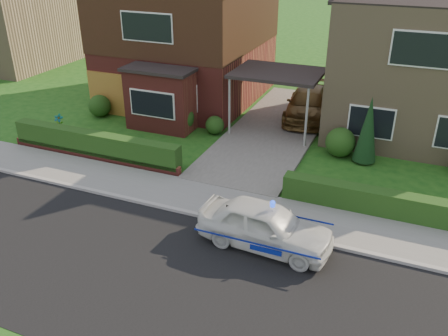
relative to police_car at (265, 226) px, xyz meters
The scene contains 23 objects.
ground 3.39m from the police_car, 133.83° to the right, with size 120.00×120.00×0.00m, color #184A13.
road 3.39m from the police_car, 133.83° to the right, with size 60.00×6.00×0.02m, color black.
kerb 2.47m from the police_car, 164.24° to the left, with size 60.00×0.16×0.12m, color #9E9993.
sidewalk 2.93m from the police_car, 143.57° to the left, with size 60.00×2.00×0.10m, color slate.
driveway 8.92m from the police_car, 105.00° to the left, with size 3.80×12.00×0.12m, color #666059.
house_left 14.41m from the police_car, 125.11° to the left, with size 7.50×9.53×7.25m.
house_right 12.47m from the police_car, 73.22° to the left, with size 7.50×8.06×7.25m.
carport_link 9.08m from the police_car, 105.07° to the left, with size 3.80×3.00×2.77m.
garage_door 12.99m from the police_car, 144.38° to the left, with size 2.20×0.10×2.10m, color brown.
dwarf_wall 8.62m from the police_car, 160.31° to the left, with size 7.70×0.25×0.36m, color maroon.
hedge_left 8.68m from the police_car, 159.37° to the left, with size 7.50×0.55×0.90m, color #163C13.
hedge_right 4.62m from the police_car, 40.16° to the left, with size 7.50×0.55×0.80m, color #163C13.
shrub_left_far 12.93m from the police_car, 146.69° to the left, with size 1.08×1.08×1.08m, color #163C13.
shrub_left_mid 9.35m from the police_car, 132.41° to the left, with size 1.32×1.32×1.32m, color #163C13.
shrub_left_near 8.60m from the police_car, 123.16° to the left, with size 0.84×0.84×0.84m, color #163C13.
shrub_right_near 7.06m from the police_car, 82.70° to the left, with size 1.20×1.20×1.20m, color #163C13.
conifer_a 7.09m from the police_car, 74.42° to the left, with size 0.90×0.90×2.60m, color black.
neighbour_left 26.19m from the police_car, 148.63° to the left, with size 6.50×7.00×5.20m, color #9C8260.
police_car is the anchor object (origin of this frame).
driveway_car 10.64m from the police_car, 97.04° to the left, with size 1.90×4.68×1.36m, color brown.
potted_plant_a 12.26m from the police_car, 157.27° to the left, with size 0.43×0.29×0.82m, color gray.
potted_plant_b 7.43m from the police_car, 150.98° to the left, with size 0.42×0.34×0.76m, color gray.
potted_plant_c 6.01m from the police_car, 143.15° to the left, with size 0.38×0.38×0.68m, color gray.
Camera 1 is at (5.56, -8.53, 8.24)m, focal length 38.00 mm.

